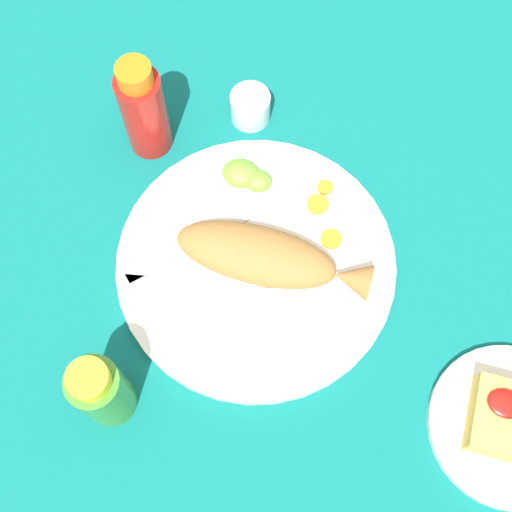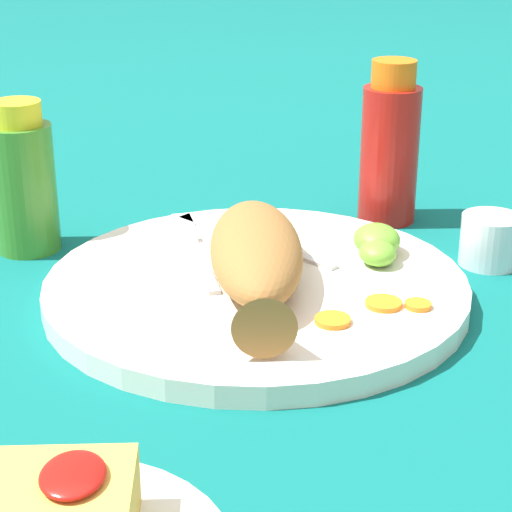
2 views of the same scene
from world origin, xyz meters
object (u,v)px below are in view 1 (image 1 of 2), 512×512
at_px(fried_fish, 266,257).
at_px(salt_cup, 250,108).
at_px(hot_sauce_bottle_red, 144,110).
at_px(side_plate_fries, 509,426).
at_px(main_plate, 256,264).
at_px(fork_far, 184,249).
at_px(fork_near, 187,286).
at_px(hot_sauce_bottle_green, 101,391).

bearing_deg(fried_fish, salt_cup, -70.33).
height_order(hot_sauce_bottle_red, side_plate_fries, hot_sauce_bottle_red).
relative_size(main_plate, fork_far, 2.46).
distance_m(main_plate, fork_far, 0.09).
distance_m(fried_fish, side_plate_fries, 0.34).
relative_size(fork_far, salt_cup, 2.62).
relative_size(fried_fish, fork_far, 1.70).
bearing_deg(fork_near, fork_far, -78.93).
bearing_deg(hot_sauce_bottle_green, fork_far, -97.89).
xyz_separation_m(fried_fish, hot_sauce_bottle_green, (0.13, 0.21, 0.02)).
bearing_deg(fork_far, hot_sauce_bottle_red, -101.98).
relative_size(main_plate, salt_cup, 6.45).
relative_size(fork_near, side_plate_fries, 0.98).
bearing_deg(salt_cup, hot_sauce_bottle_red, 31.48).
bearing_deg(fried_fish, fork_far, 3.39).
height_order(hot_sauce_bottle_red, salt_cup, hot_sauce_bottle_red).
bearing_deg(fried_fish, hot_sauce_bottle_green, 57.11).
bearing_deg(salt_cup, fork_near, 88.50).
distance_m(main_plate, fried_fish, 0.04).
distance_m(salt_cup, side_plate_fries, 0.52).
height_order(fried_fish, salt_cup, fried_fish).
height_order(main_plate, fork_near, fork_near).
xyz_separation_m(fried_fish, hot_sauce_bottle_red, (0.20, -0.14, 0.03)).
relative_size(fork_far, side_plate_fries, 0.75).
bearing_deg(hot_sauce_bottle_green, main_plate, -119.70).
bearing_deg(main_plate, salt_cup, -72.82).
distance_m(fork_near, fork_far, 0.05).
height_order(salt_cup, side_plate_fries, salt_cup).
bearing_deg(fork_far, hot_sauce_bottle_green, 37.49).
bearing_deg(salt_cup, hot_sauce_bottle_green, 82.82).
bearing_deg(fork_near, side_plate_fries, 160.82).
distance_m(fork_far, hot_sauce_bottle_red, 0.18).
xyz_separation_m(hot_sauce_bottle_green, side_plate_fries, (-0.45, -0.09, -0.06)).
xyz_separation_m(main_plate, fried_fish, (-0.01, -0.00, 0.03)).
bearing_deg(fried_fish, main_plate, -0.00).
bearing_deg(hot_sauce_bottle_red, fork_far, 122.65).
xyz_separation_m(fried_fish, fork_far, (0.10, 0.01, -0.02)).
relative_size(hot_sauce_bottle_red, hot_sauce_bottle_green, 1.15).
xyz_separation_m(fried_fish, salt_cup, (0.08, -0.21, -0.02)).
xyz_separation_m(main_plate, hot_sauce_bottle_green, (0.12, 0.21, 0.06)).
bearing_deg(main_plate, hot_sauce_bottle_green, 60.30).
bearing_deg(fried_fish, fork_near, 31.30).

